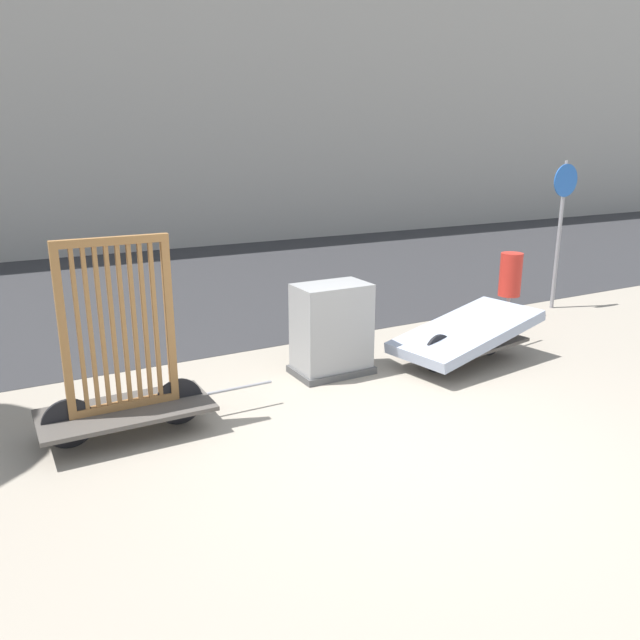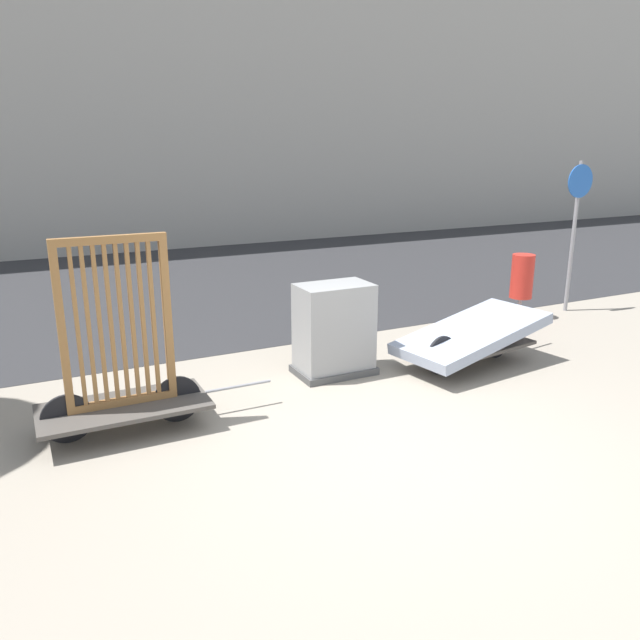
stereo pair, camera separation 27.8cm
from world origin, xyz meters
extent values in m
plane|color=gray|center=(0.00, 0.00, 0.00)|extent=(60.00, 60.00, 0.00)
cube|color=#2D2D30|center=(0.00, 7.46, 0.00)|extent=(56.00, 8.56, 0.01)
cube|color=#B2ADA3|center=(0.00, 13.74, 4.92)|extent=(48.00, 4.00, 9.85)
cube|color=#4C4742|center=(-2.04, 1.47, 0.25)|extent=(1.54, 0.77, 0.04)
cylinder|color=black|center=(-1.54, 1.47, 0.23)|extent=(0.46, 0.04, 0.46)
cylinder|color=black|center=(-2.54, 1.47, 0.23)|extent=(0.46, 0.04, 0.46)
cylinder|color=gray|center=(-0.93, 1.47, 0.25)|extent=(0.70, 0.03, 0.03)
cube|color=olive|center=(-2.04, 1.47, 0.30)|extent=(0.99, 0.07, 0.07)
cube|color=olive|center=(-2.04, 1.47, 1.81)|extent=(0.99, 0.07, 0.07)
cube|color=olive|center=(-2.50, 1.47, 1.06)|extent=(0.07, 0.07, 1.58)
cube|color=olive|center=(-1.59, 1.47, 1.06)|extent=(0.07, 0.07, 1.58)
cube|color=olive|center=(-2.37, 1.47, 1.06)|extent=(0.04, 0.05, 1.51)
cube|color=olive|center=(-2.28, 1.47, 1.06)|extent=(0.04, 0.05, 1.51)
cube|color=olive|center=(-2.19, 1.47, 1.06)|extent=(0.04, 0.05, 1.51)
cube|color=olive|center=(-2.09, 1.47, 1.06)|extent=(0.04, 0.05, 1.51)
cube|color=olive|center=(-2.00, 1.47, 1.06)|extent=(0.04, 0.05, 1.51)
cube|color=olive|center=(-1.90, 1.47, 1.06)|extent=(0.04, 0.05, 1.51)
cube|color=olive|center=(-1.81, 1.47, 1.06)|extent=(0.04, 0.05, 1.51)
cube|color=olive|center=(-1.71, 1.47, 1.06)|extent=(0.04, 0.05, 1.51)
cube|color=#4C4742|center=(2.04, 1.47, 0.25)|extent=(1.64, 0.99, 0.04)
cylinder|color=black|center=(2.54, 1.54, 0.23)|extent=(0.46, 0.11, 0.46)
cylinder|color=black|center=(1.55, 1.39, 0.23)|extent=(0.46, 0.11, 0.46)
cylinder|color=gray|center=(3.15, 1.64, 0.25)|extent=(0.70, 0.14, 0.03)
cube|color=#9EA8BC|center=(2.04, 1.47, 0.41)|extent=(1.99, 1.22, 0.43)
cube|color=#4C4C4C|center=(0.43, 1.97, 0.04)|extent=(0.91, 0.59, 0.08)
cube|color=gray|center=(0.43, 1.97, 0.54)|extent=(0.85, 0.53, 1.07)
cylinder|color=gray|center=(4.13, 2.83, 0.16)|extent=(0.06, 0.06, 0.32)
cylinder|color=red|center=(4.13, 2.83, 0.66)|extent=(0.34, 0.34, 0.67)
cylinder|color=gray|center=(5.13, 2.83, 1.18)|extent=(0.06, 0.06, 2.36)
cylinder|color=blue|center=(5.13, 2.81, 2.06)|extent=(0.51, 0.02, 0.51)
camera|label=1|loc=(-3.04, -4.03, 2.61)|focal=35.00mm
camera|label=2|loc=(-2.80, -4.16, 2.61)|focal=35.00mm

